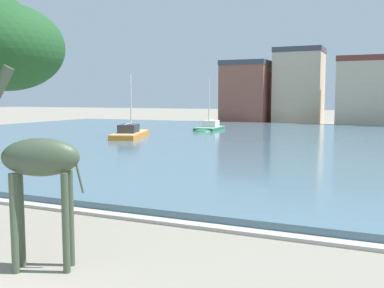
{
  "coord_description": "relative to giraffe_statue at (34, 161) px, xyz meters",
  "views": [
    {
      "loc": [
        7.52,
        -5.16,
        4.14
      ],
      "look_at": [
        0.02,
        11.99,
        2.2
      ],
      "focal_mm": 41.86,
      "sensor_mm": 36.0,
      "label": 1
    }
  ],
  "objects": [
    {
      "name": "townhouse_tall_gabled",
      "position": [
        4.59,
        61.02,
        2.38
      ],
      "size": [
        7.92,
        5.59,
        10.02
      ],
      "color": "#C6B293",
      "rests_on": "ground"
    },
    {
      "name": "sailboat_orange",
      "position": [
        -15.18,
        29.27,
        -2.09
      ],
      "size": [
        4.8,
        8.82,
        6.45
      ],
      "color": "orange",
      "rests_on": "ground"
    },
    {
      "name": "quay_edge_coping",
      "position": [
        0.11,
        4.8,
        -2.58
      ],
      "size": [
        84.85,
        0.5,
        0.12
      ],
      "primitive_type": "cube",
      "color": "#ADA89E",
      "rests_on": "ground"
    },
    {
      "name": "harbor_water",
      "position": [
        0.11,
        31.85,
        -2.46
      ],
      "size": [
        84.85,
        53.6,
        0.36
      ],
      "primitive_type": "cube",
      "color": "#476675",
      "rests_on": "ground"
    },
    {
      "name": "giraffe_statue",
      "position": [
        0.0,
        0.0,
        0.0
      ],
      "size": [
        2.82,
        1.68,
        5.17
      ],
      "color": "#3D4C38",
      "rests_on": "ground"
    },
    {
      "name": "townhouse_corner_house",
      "position": [
        -13.85,
        63.87,
        2.42
      ],
      "size": [
        7.53,
        8.07,
        10.09
      ],
      "color": "#8E5142",
      "rests_on": "ground"
    },
    {
      "name": "townhouse_end_terrace",
      "position": [
        -5.53,
        64.41,
        3.34
      ],
      "size": [
        7.49,
        6.11,
        11.94
      ],
      "color": "#C6B293",
      "rests_on": "ground"
    },
    {
      "name": "sailboat_green",
      "position": [
        -11.5,
        40.53,
        -2.15
      ],
      "size": [
        2.72,
        6.43,
        6.49
      ],
      "color": "#236B42",
      "rests_on": "ground"
    }
  ]
}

